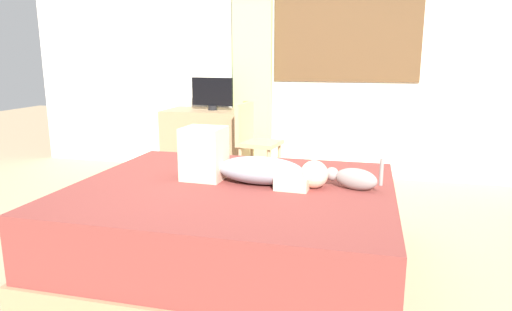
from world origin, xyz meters
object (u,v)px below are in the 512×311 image
Objects in this scene: cat at (353,178)px; tv_monitor at (212,93)px; desk at (207,143)px; cup at (246,105)px; chair_by_desk at (253,138)px; person_lying at (246,165)px; bed at (233,225)px.

tv_monitor reaches higher than cat.
cup reaches higher than desk.
desk reaches higher than cat.
person_lying is at bearing -77.22° from chair_by_desk.
cup is (0.32, 0.20, -0.14)m from tv_monitor.
cat is (0.73, 0.09, 0.33)m from bed.
cup is (-0.54, 2.26, 0.52)m from bed.
desk is (-1.66, 1.96, -0.22)m from cat.
person_lying is (0.06, 0.08, 0.38)m from bed.
person_lying is 11.34× the size of cup.
person_lying is at bearing -63.37° from desk.
person_lying is at bearing -65.02° from tv_monitor.
tv_monitor is 0.41m from cup.
chair_by_desk is at bearing -67.22° from cup.
bed is 5.83× the size of cat.
chair_by_desk is (-0.31, 1.72, 0.25)m from bed.
person_lying is 0.67m from cat.
desk is at bearing 151.56° from chair_by_desk.
cat is (0.67, 0.01, -0.05)m from person_lying.
chair_by_desk reaches higher than desk.
desk is at bearing 114.31° from bed.
chair_by_desk reaches higher than cup.
cup is at bearing 32.04° from tv_monitor.
desk reaches higher than bed.
cat is 4.17× the size of cup.
tv_monitor reaches higher than bed.
cat is at bearing -59.71° from cup.
person_lying reaches higher than cat.
tv_monitor is 0.76m from chair_by_desk.
tv_monitor is at bearing 128.94° from cat.
tv_monitor is 0.56× the size of chair_by_desk.
tv_monitor is at bearing 112.65° from bed.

